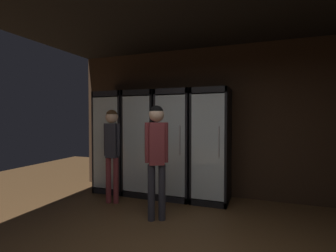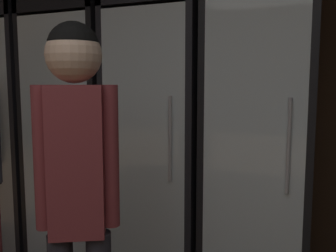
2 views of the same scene
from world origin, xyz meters
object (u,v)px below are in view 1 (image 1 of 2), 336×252
cooler_left (145,144)px  cooler_right (212,146)px  cooler_far_left (116,142)px  shopper_far (112,143)px  shopper_near (157,148)px  cooler_center (177,144)px

cooler_left → cooler_right: size_ratio=1.00×
cooler_far_left → shopper_far: (0.39, -0.74, 0.08)m
shopper_near → cooler_far_left: bearing=140.4°
shopper_far → cooler_far_left: bearing=117.5°
cooler_right → shopper_near: 1.29m
cooler_left → shopper_near: (0.74, -1.15, 0.07)m
cooler_far_left → cooler_right: same height
shopper_near → shopper_far: bearing=157.7°
shopper_near → cooler_left: bearing=122.7°
shopper_far → cooler_right: bearing=25.2°
cooler_center → cooler_left: bearing=-180.0°
cooler_right → shopper_near: (-0.57, -1.16, 0.06)m
shopper_far → cooler_center: bearing=38.7°
shopper_near → shopper_far: 1.09m
cooler_far_left → cooler_left: size_ratio=1.00×
cooler_right → shopper_far: bearing=-154.8°
cooler_left → cooler_center: (0.66, 0.00, 0.01)m
cooler_right → shopper_near: cooler_right is taller
shopper_far → cooler_left: bearing=70.1°
cooler_center → cooler_right: (0.65, 0.00, -0.00)m
cooler_left → cooler_right: 1.31m
cooler_center → shopper_near: size_ratio=1.20×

